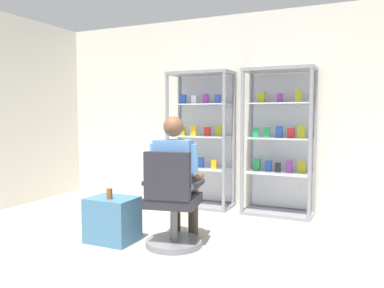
# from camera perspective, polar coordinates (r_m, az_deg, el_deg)

# --- Properties ---
(back_wall) EXTENTS (6.00, 0.10, 2.70)m
(back_wall) POSITION_cam_1_polar(r_m,az_deg,el_deg) (5.56, 7.71, 4.75)
(back_wall) COLOR silver
(back_wall) RESTS_ON ground
(display_cabinet_left) EXTENTS (0.90, 0.45, 1.90)m
(display_cabinet_left) POSITION_cam_1_polar(r_m,az_deg,el_deg) (5.53, 1.49, 0.78)
(display_cabinet_left) COLOR gray
(display_cabinet_left) RESTS_ON ground
(display_cabinet_right) EXTENTS (0.90, 0.45, 1.90)m
(display_cabinet_right) POSITION_cam_1_polar(r_m,az_deg,el_deg) (5.20, 12.71, 0.42)
(display_cabinet_right) COLOR gray
(display_cabinet_right) RESTS_ON ground
(office_chair) EXTENTS (0.61, 0.57, 0.96)m
(office_chair) POSITION_cam_1_polar(r_m,az_deg,el_deg) (3.84, -2.93, -9.39)
(office_chair) COLOR slate
(office_chair) RESTS_ON ground
(seated_shopkeeper) EXTENTS (0.54, 0.61, 1.29)m
(seated_shopkeeper) POSITION_cam_1_polar(r_m,az_deg,el_deg) (3.93, -2.26, -4.34)
(seated_shopkeeper) COLOR #3F382D
(seated_shopkeeper) RESTS_ON ground
(storage_crate) EXTENTS (0.48, 0.38, 0.46)m
(storage_crate) POSITION_cam_1_polar(r_m,az_deg,el_deg) (4.15, -11.59, -10.80)
(storage_crate) COLOR teal
(storage_crate) RESTS_ON ground
(tea_glass) EXTENTS (0.06, 0.06, 0.11)m
(tea_glass) POSITION_cam_1_polar(r_m,az_deg,el_deg) (4.02, -12.03, -7.13)
(tea_glass) COLOR brown
(tea_glass) RESTS_ON storage_crate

